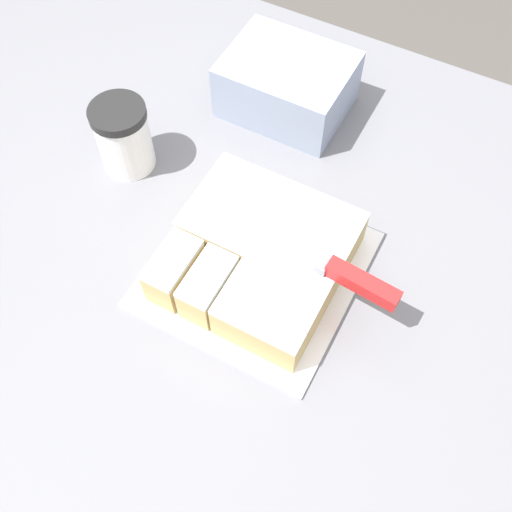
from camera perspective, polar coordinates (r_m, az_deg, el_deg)
The scene contains 7 objects.
ground_plane at distance 1.75m, azimuth -1.15°, elevation -16.55°, with size 8.00×8.00×0.00m, color #4C4742.
countertop at distance 1.30m, azimuth -1.51°, elevation -11.37°, with size 1.40×1.10×0.94m.
cake_board at distance 0.86m, azimuth 0.00°, elevation -1.25°, with size 0.28×0.28×0.01m.
cake at distance 0.83m, azimuth 0.22°, elevation 0.05°, with size 0.23×0.23×0.07m.
knife at distance 0.77m, azimuth 7.36°, elevation -1.20°, with size 0.32×0.05×0.02m.
coffee_cup at distance 0.95m, azimuth -12.49°, elevation 11.01°, with size 0.09×0.09×0.12m.
storage_box at distance 1.03m, azimuth 2.96°, elevation 15.97°, with size 0.20×0.16×0.10m.
Camera 1 is at (0.23, -0.37, 1.69)m, focal length 42.00 mm.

